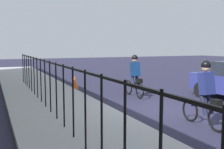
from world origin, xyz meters
name	(u,v)px	position (x,y,z in m)	size (l,w,h in m)	color
ground_plane	(163,109)	(0.00, 0.00, 0.00)	(80.00, 80.00, 0.00)	#25243A
lane_line_centre	(198,104)	(0.00, -1.60, 0.00)	(36.00, 0.12, 0.01)	yellow
sidewalk	(68,117)	(0.00, 3.40, 0.07)	(40.00, 3.20, 0.15)	#A4A7AA
iron_fence	(47,77)	(1.00, 3.80, 1.20)	(14.20, 0.04, 1.60)	black
cyclist_lead	(135,76)	(2.33, -0.19, 0.91)	(1.71, 0.37, 1.83)	black
cyclist_follow	(206,94)	(-2.23, 0.22, 0.91)	(1.71, 0.37, 1.83)	black
traffic_cone_near	(75,82)	(5.47, 1.56, 0.34)	(0.36, 0.36, 0.69)	orange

